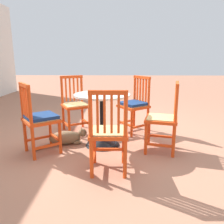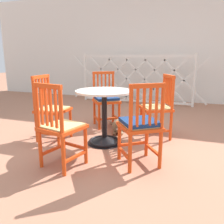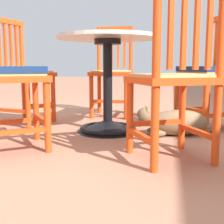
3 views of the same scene
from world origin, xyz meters
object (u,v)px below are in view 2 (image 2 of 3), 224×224
(orange_chair_near_fence, at_px, (60,128))
(orange_chair_at_corner, at_px, (140,126))
(tabby_cat, at_px, (118,126))
(orange_chair_by_planter, at_px, (51,110))
(orange_chair_facing_out, at_px, (158,108))
(orange_chair_tucked_in, at_px, (106,100))
(cafe_table, at_px, (104,123))

(orange_chair_near_fence, distance_m, orange_chair_at_corner, 0.84)
(orange_chair_near_fence, relative_size, tabby_cat, 1.37)
(orange_chair_by_planter, bearing_deg, tabby_cat, 38.05)
(orange_chair_facing_out, bearing_deg, orange_chair_near_fence, -122.26)
(orange_chair_near_fence, relative_size, orange_chair_tucked_in, 1.00)
(orange_chair_facing_out, height_order, orange_chair_tucked_in, same)
(cafe_table, distance_m, tabby_cat, 0.54)
(cafe_table, height_order, orange_chair_tucked_in, orange_chair_tucked_in)
(orange_chair_at_corner, xyz_separation_m, orange_chair_by_planter, (-1.35, 0.37, -0.01))
(orange_chair_at_corner, bearing_deg, orange_chair_by_planter, 164.87)
(orange_chair_tucked_in, xyz_separation_m, orange_chair_by_planter, (-0.48, -0.89, -0.01))
(orange_chair_at_corner, bearing_deg, cafe_table, 141.36)
(tabby_cat, bearing_deg, orange_chair_near_fence, -99.25)
(orange_chair_by_planter, bearing_deg, cafe_table, 8.61)
(cafe_table, bearing_deg, orange_chair_at_corner, -38.64)
(cafe_table, relative_size, orange_chair_at_corner, 0.83)
(orange_chair_tucked_in, bearing_deg, orange_chair_facing_out, -17.39)
(orange_chair_tucked_in, height_order, orange_chair_by_planter, same)
(cafe_table, bearing_deg, orange_chair_facing_out, 37.67)
(cafe_table, height_order, tabby_cat, cafe_table)
(cafe_table, distance_m, orange_chair_facing_out, 0.82)
(cafe_table, relative_size, tabby_cat, 1.14)
(orange_chair_near_fence, bearing_deg, tabby_cat, 80.75)
(orange_chair_by_planter, bearing_deg, orange_chair_near_fence, -50.19)
(cafe_table, xyz_separation_m, orange_chair_by_planter, (-0.75, -0.11, 0.15))
(orange_chair_facing_out, relative_size, tabby_cat, 1.37)
(orange_chair_facing_out, relative_size, orange_chair_tucked_in, 1.00)
(orange_chair_at_corner, xyz_separation_m, tabby_cat, (-0.57, 0.98, -0.35))
(orange_chair_by_planter, bearing_deg, orange_chair_facing_out, 23.53)
(orange_chair_facing_out, bearing_deg, orange_chair_by_planter, -156.47)
(orange_chair_near_fence, height_order, orange_chair_by_planter, same)
(cafe_table, relative_size, orange_chair_tucked_in, 0.83)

